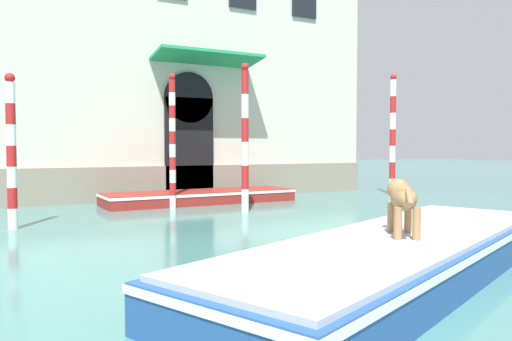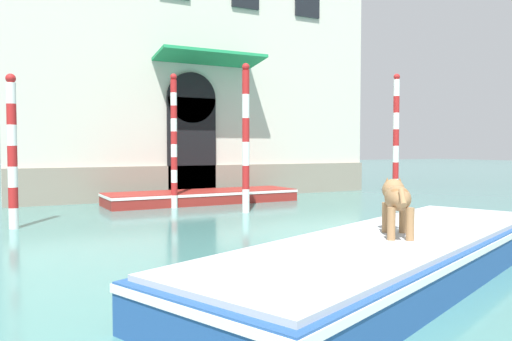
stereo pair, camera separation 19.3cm
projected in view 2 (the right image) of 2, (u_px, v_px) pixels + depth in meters
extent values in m
cube|color=gray|center=(212.00, 181.00, 17.59)|extent=(13.24, 0.16, 1.14)
cube|color=black|center=(192.00, 148.00, 17.18)|extent=(1.73, 0.14, 3.47)
cylinder|color=black|center=(191.00, 98.00, 17.10)|extent=(1.73, 0.14, 1.73)
cube|color=#1E8C51|center=(211.00, 57.00, 16.69)|extent=(3.65, 1.40, 0.29)
cube|color=#234C8C|center=(396.00, 257.00, 6.79)|extent=(7.77, 4.79, 0.51)
cube|color=white|center=(396.00, 243.00, 6.79)|extent=(7.81, 4.83, 0.08)
cube|color=#B2B7BC|center=(396.00, 237.00, 6.78)|extent=(7.49, 4.55, 0.06)
cylinder|color=#997047|center=(386.00, 217.00, 6.94)|extent=(0.10, 0.10, 0.42)
cylinder|color=#997047|center=(403.00, 218.00, 6.91)|extent=(0.10, 0.10, 0.42)
cylinder|color=#997047|center=(391.00, 224.00, 6.35)|extent=(0.10, 0.10, 0.42)
cylinder|color=#997047|center=(410.00, 224.00, 6.32)|extent=(0.10, 0.10, 0.42)
ellipsoid|color=#997047|center=(398.00, 198.00, 6.62)|extent=(0.72, 0.83, 0.33)
ellipsoid|color=brown|center=(399.00, 192.00, 6.50)|extent=(0.39, 0.41, 0.12)
sphere|color=#997047|center=(393.00, 190.00, 7.04)|extent=(0.31, 0.31, 0.31)
cone|color=brown|center=(387.00, 182.00, 7.04)|extent=(0.09, 0.09, 0.12)
cone|color=brown|center=(400.00, 182.00, 7.02)|extent=(0.09, 0.09, 0.12)
cylinder|color=#997047|center=(403.00, 198.00, 6.19)|extent=(0.22, 0.27, 0.22)
cube|color=maroon|center=(202.00, 197.00, 15.85)|extent=(6.11, 1.81, 0.39)
cube|color=white|center=(202.00, 193.00, 15.84)|extent=(6.14, 1.84, 0.08)
cube|color=#8C7251|center=(202.00, 197.00, 15.85)|extent=(3.37, 1.33, 0.35)
cylinder|color=white|center=(395.00, 187.00, 18.47)|extent=(0.22, 0.22, 0.61)
cylinder|color=#B21E1E|center=(396.00, 170.00, 18.44)|extent=(0.22, 0.22, 0.61)
cylinder|color=white|center=(396.00, 154.00, 18.42)|extent=(0.22, 0.22, 0.61)
cylinder|color=#B21E1E|center=(396.00, 138.00, 18.39)|extent=(0.22, 0.22, 0.61)
cylinder|color=white|center=(396.00, 121.00, 18.36)|extent=(0.22, 0.22, 0.61)
cylinder|color=#B21E1E|center=(396.00, 104.00, 18.33)|extent=(0.22, 0.22, 0.61)
cylinder|color=white|center=(397.00, 88.00, 18.31)|extent=(0.22, 0.22, 0.61)
sphere|color=#B21E1E|center=(397.00, 77.00, 18.29)|extent=(0.23, 0.23, 0.23)
cylinder|color=white|center=(14.00, 218.00, 10.78)|extent=(0.20, 0.20, 0.45)
cylinder|color=#B21E1E|center=(13.00, 198.00, 10.76)|extent=(0.20, 0.20, 0.45)
cylinder|color=white|center=(13.00, 177.00, 10.74)|extent=(0.20, 0.20, 0.45)
cylinder|color=#B21E1E|center=(12.00, 156.00, 10.72)|extent=(0.20, 0.20, 0.45)
cylinder|color=white|center=(12.00, 135.00, 10.70)|extent=(0.20, 0.20, 0.45)
cylinder|color=#B21E1E|center=(11.00, 114.00, 10.68)|extent=(0.20, 0.20, 0.45)
cylinder|color=white|center=(11.00, 93.00, 10.66)|extent=(0.20, 0.20, 0.45)
sphere|color=#B21E1E|center=(11.00, 78.00, 10.65)|extent=(0.21, 0.21, 0.21)
cylinder|color=white|center=(246.00, 201.00, 13.45)|extent=(0.19, 0.19, 0.64)
cylinder|color=#B21E1E|center=(246.00, 177.00, 13.42)|extent=(0.19, 0.19, 0.64)
cylinder|color=white|center=(246.00, 154.00, 13.39)|extent=(0.19, 0.19, 0.64)
cylinder|color=#B21E1E|center=(246.00, 130.00, 13.36)|extent=(0.19, 0.19, 0.64)
cylinder|color=white|center=(246.00, 106.00, 13.33)|extent=(0.19, 0.19, 0.64)
cylinder|color=#B21E1E|center=(246.00, 82.00, 13.30)|extent=(0.19, 0.19, 0.64)
sphere|color=#B21E1E|center=(246.00, 67.00, 13.28)|extent=(0.20, 0.20, 0.20)
cylinder|color=white|center=(174.00, 202.00, 14.49)|extent=(0.18, 0.18, 0.37)
cylinder|color=#B21E1E|center=(174.00, 189.00, 14.48)|extent=(0.18, 0.18, 0.37)
cylinder|color=white|center=(174.00, 176.00, 14.46)|extent=(0.18, 0.18, 0.37)
cylinder|color=#B21E1E|center=(174.00, 163.00, 14.44)|extent=(0.18, 0.18, 0.37)
cylinder|color=white|center=(174.00, 151.00, 14.43)|extent=(0.18, 0.18, 0.37)
cylinder|color=#B21E1E|center=(174.00, 138.00, 14.41)|extent=(0.18, 0.18, 0.37)
cylinder|color=white|center=(174.00, 125.00, 14.39)|extent=(0.18, 0.18, 0.37)
cylinder|color=#B21E1E|center=(174.00, 112.00, 14.38)|extent=(0.18, 0.18, 0.37)
cylinder|color=white|center=(174.00, 99.00, 14.36)|extent=(0.18, 0.18, 0.37)
cylinder|color=#B21E1E|center=(174.00, 86.00, 14.34)|extent=(0.18, 0.18, 0.37)
sphere|color=#B21E1E|center=(173.00, 77.00, 14.33)|extent=(0.19, 0.19, 0.19)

